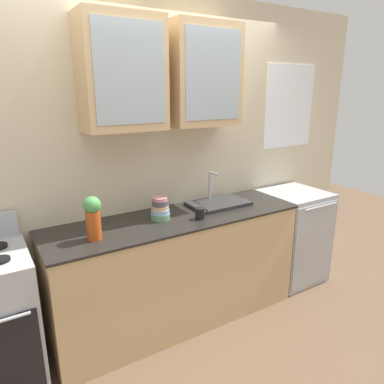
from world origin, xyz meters
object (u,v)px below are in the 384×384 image
at_px(sink_faucet, 218,203).
at_px(bowl_stack, 160,209).
at_px(dishwasher, 292,236).
at_px(cup_near_sink, 200,213).
at_px(vase, 93,216).

distance_m(sink_faucet, bowl_stack, 0.60).
bearing_deg(dishwasher, sink_faucet, 174.77).
bearing_deg(dishwasher, bowl_stack, 178.71).
xyz_separation_m(cup_near_sink, dishwasher, (1.21, 0.13, -0.51)).
distance_m(bowl_stack, cup_near_sink, 0.32).
distance_m(sink_faucet, cup_near_sink, 0.38).
distance_m(bowl_stack, dishwasher, 1.58).
distance_m(sink_faucet, vase, 1.17).
height_order(bowl_stack, dishwasher, bowl_stack).
xyz_separation_m(vase, cup_near_sink, (0.83, -0.05, -0.12)).
bearing_deg(bowl_stack, cup_near_sink, -30.39).
bearing_deg(sink_faucet, vase, -172.12).
height_order(sink_faucet, bowl_stack, sink_faucet).
relative_size(sink_faucet, bowl_stack, 2.87).
xyz_separation_m(sink_faucet, vase, (-1.15, -0.16, 0.15)).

